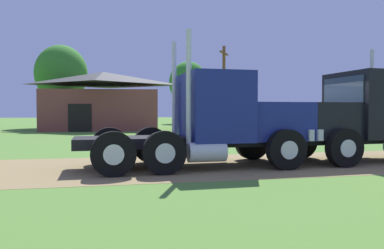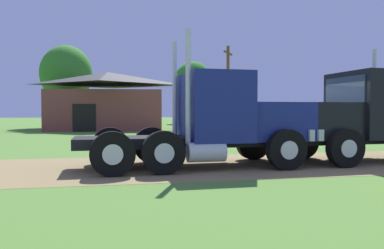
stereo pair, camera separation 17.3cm
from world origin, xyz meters
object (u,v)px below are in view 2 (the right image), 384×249
Objects in this scene: truck_foreground_white at (221,122)px; utility_pole_near at (228,85)px; truck_near_left at (370,120)px; shed_building at (108,102)px.

utility_pole_near reaches higher than truck_foreground_white.
shed_building is (-8.62, 23.89, 1.12)m from truck_near_left.
utility_pole_near is (6.47, 20.99, 2.54)m from truck_foreground_white.
shed_building is at bearing 109.83° from truck_near_left.
truck_foreground_white is 22.11m from utility_pole_near.
utility_pole_near reaches higher than shed_building.
utility_pole_near is (10.06, -3.12, 1.38)m from shed_building.
truck_foreground_white is at bearing -81.52° from shed_building.
truck_foreground_white is at bearing -177.53° from truck_near_left.
shed_building is 1.48× the size of utility_pole_near.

